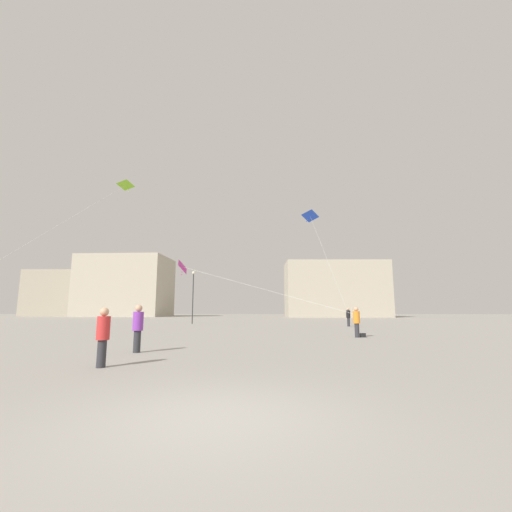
% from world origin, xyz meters
% --- Properties ---
extents(ground_plane, '(300.00, 300.00, 0.00)m').
position_xyz_m(ground_plane, '(0.00, 0.00, 0.00)').
color(ground_plane, gray).
extents(person_in_orange, '(0.38, 0.38, 1.76)m').
position_xyz_m(person_in_orange, '(5.98, 15.22, 0.96)').
color(person_in_orange, '#2D2D33').
rests_on(person_in_orange, ground_plane).
extents(person_in_red, '(0.35, 0.35, 1.62)m').
position_xyz_m(person_in_red, '(-3.76, 4.33, 0.89)').
color(person_in_red, '#2D2D33').
rests_on(person_in_red, ground_plane).
extents(person_in_black, '(0.40, 0.40, 1.82)m').
position_xyz_m(person_in_black, '(8.73, 29.15, 1.00)').
color(person_in_black, '#2D2D33').
rests_on(person_in_black, ground_plane).
extents(person_in_purple, '(0.38, 0.38, 1.75)m').
position_xyz_m(person_in_purple, '(-4.05, 7.68, 0.96)').
color(person_in_purple, '#2D2D33').
rests_on(person_in_purple, ground_plane).
extents(kite_magenta_delta, '(12.98, 10.29, 4.57)m').
position_xyz_m(kite_magenta_delta, '(-6.43, 24.48, 5.28)').
color(kite_magenta_delta, '#D12899').
extents(kite_cobalt_delta, '(4.00, 3.44, 11.16)m').
position_xyz_m(kite_cobalt_delta, '(5.65, 31.97, 11.82)').
color(kite_cobalt_delta, blue).
extents(kite_lime_delta, '(1.53, 21.62, 13.73)m').
position_xyz_m(kite_lime_delta, '(-14.09, 28.09, 14.12)').
color(kite_lime_delta, '#8CD12D').
extents(building_left_hall, '(19.80, 12.19, 12.39)m').
position_xyz_m(building_left_hall, '(-55.00, 88.98, 6.19)').
color(building_left_hall, '#A39984').
rests_on(building_left_hall, ground_plane).
extents(building_centre_hall, '(22.20, 16.07, 15.75)m').
position_xyz_m(building_centre_hall, '(-37.00, 85.54, 7.88)').
color(building_centre_hall, '#B2A893').
rests_on(building_centre_hall, ground_plane).
extents(building_right_hall, '(23.69, 11.76, 12.92)m').
position_xyz_m(building_right_hall, '(17.00, 77.04, 6.46)').
color(building_right_hall, '#B2A893').
rests_on(building_right_hall, ground_plane).
extents(lamppost_east, '(0.36, 0.36, 6.20)m').
position_xyz_m(lamppost_east, '(-8.04, 35.42, 4.03)').
color(lamppost_east, '#2D2D30').
rests_on(lamppost_east, ground_plane).
extents(handbag_beside_flyer, '(0.35, 0.22, 0.24)m').
position_xyz_m(handbag_beside_flyer, '(6.33, 15.32, 0.12)').
color(handbag_beside_flyer, black).
rests_on(handbag_beside_flyer, ground_plane).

